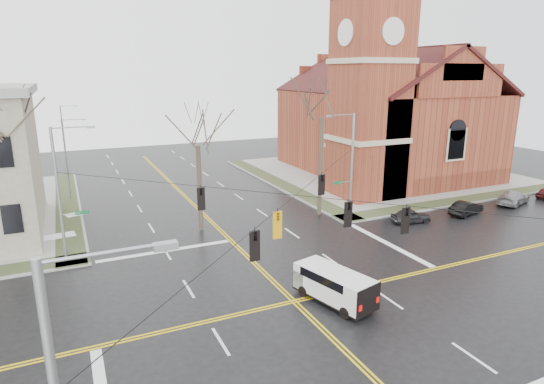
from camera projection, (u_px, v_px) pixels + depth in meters
name	position (u px, v px, depth m)	size (l,w,h in m)	color
ground	(294.00, 301.00, 25.53)	(120.00, 120.00, 0.00)	black
sidewalks	(294.00, 300.00, 25.51)	(80.00, 80.00, 0.17)	gray
road_markings	(294.00, 301.00, 25.53)	(100.00, 100.00, 0.01)	gold
church	(382.00, 106.00, 55.13)	(24.28, 27.48, 27.50)	maroon
signal_pole_ne	(350.00, 163.00, 38.93)	(2.75, 0.22, 9.00)	gray
signal_pole_nw	(61.00, 191.00, 29.78)	(2.75, 0.22, 9.00)	gray
span_wires	(295.00, 195.00, 23.94)	(23.02, 23.02, 0.03)	black
traffic_signals	(301.00, 212.00, 23.55)	(8.21, 8.26, 1.30)	black
streetlight_north_a	(67.00, 156.00, 44.66)	(2.30, 0.20, 8.00)	gray
streetlight_north_b	(64.00, 132.00, 62.22)	(2.30, 0.20, 8.00)	gray
cargo_van	(332.00, 283.00, 25.34)	(3.08, 5.16, 1.85)	white
parked_car_a	(411.00, 216.00, 38.75)	(1.38, 3.43, 1.17)	black
parked_car_b	(466.00, 208.00, 40.89)	(1.32, 3.79, 1.25)	black
parked_car_c	(513.00, 197.00, 44.17)	(1.84, 4.52, 1.31)	gray
tree_nw_far	(8.00, 128.00, 29.77)	(4.00, 4.00, 12.35)	#383023
tree_nw_near	(198.00, 140.00, 35.29)	(4.00, 4.00, 10.16)	#383023
tree_ne	(322.00, 111.00, 38.37)	(4.00, 4.00, 12.90)	#383023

